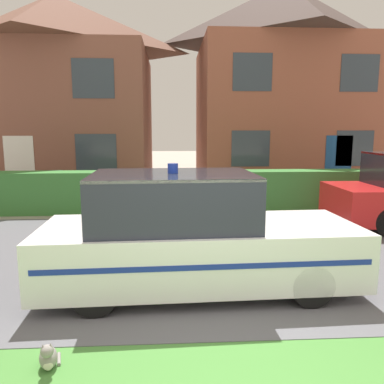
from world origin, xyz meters
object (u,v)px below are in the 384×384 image
object	(u,v)px
house_left	(59,91)
house_right	(283,84)
wheelie_bin	(53,188)
cat	(48,357)
police_car	(192,236)

from	to	relation	value
house_left	house_right	xyz separation A→B (m)	(9.41, 0.25, 0.36)
wheelie_bin	house_right	bearing A→B (deg)	18.01
cat	wheelie_bin	distance (m)	8.62
police_car	wheelie_bin	size ratio (longest dim) A/B	4.28
police_car	house_right	bearing A→B (deg)	65.95
police_car	wheelie_bin	xyz separation A→B (m)	(-3.91, 6.48, -0.26)
house_left	house_right	size ratio (longest dim) A/B	0.92
cat	police_car	bearing A→B (deg)	124.55
house_left	wheelie_bin	distance (m)	5.69
wheelie_bin	cat	bearing A→B (deg)	-84.85
cat	house_right	xyz separation A→B (m)	(6.03, 13.01, 4.12)
house_left	wheelie_bin	bearing A→B (deg)	-78.20
house_left	house_right	bearing A→B (deg)	1.53
police_car	cat	bearing A→B (deg)	-131.57
cat	wheelie_bin	size ratio (longest dim) A/B	0.35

